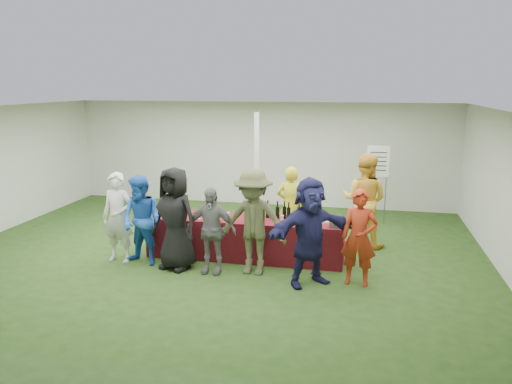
% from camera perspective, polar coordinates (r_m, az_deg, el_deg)
% --- Properties ---
extents(ground, '(60.00, 60.00, 0.00)m').
position_cam_1_polar(ground, '(9.66, -4.35, -6.83)').
color(ground, '#284719').
rests_on(ground, ground).
extents(tent, '(10.00, 10.00, 10.00)m').
position_cam_1_polar(tent, '(10.33, 0.08, 2.21)').
color(tent, white).
rests_on(tent, ground).
extents(serving_table, '(3.60, 0.80, 0.75)m').
position_cam_1_polar(serving_table, '(9.24, -1.22, -5.25)').
color(serving_table, maroon).
rests_on(serving_table, ground).
extents(wine_bottles, '(0.88, 0.12, 0.32)m').
position_cam_1_polar(wine_bottles, '(9.10, 3.17, -2.30)').
color(wine_bottles, black).
rests_on(wine_bottles, serving_table).
extents(wine_glasses, '(2.75, 0.14, 0.16)m').
position_cam_1_polar(wine_glasses, '(8.94, -3.36, -2.62)').
color(wine_glasses, silver).
rests_on(wine_glasses, serving_table).
extents(water_bottle, '(0.07, 0.07, 0.23)m').
position_cam_1_polar(water_bottle, '(9.15, -0.25, -2.30)').
color(water_bottle, silver).
rests_on(water_bottle, serving_table).
extents(bar_towel, '(0.25, 0.18, 0.03)m').
position_cam_1_polar(bar_towel, '(8.96, 8.25, -3.34)').
color(bar_towel, white).
rests_on(bar_towel, serving_table).
extents(dump_bucket, '(0.26, 0.26, 0.18)m').
position_cam_1_polar(dump_bucket, '(8.68, 9.20, -3.39)').
color(dump_bucket, slate).
rests_on(dump_bucket, serving_table).
extents(wine_list_sign, '(0.50, 0.03, 1.80)m').
position_cam_1_polar(wine_list_sign, '(11.58, 13.74, 2.78)').
color(wine_list_sign, slate).
rests_on(wine_list_sign, ground).
extents(staff_pourer, '(0.61, 0.43, 1.59)m').
position_cam_1_polar(staff_pourer, '(9.88, 3.99, -1.60)').
color(staff_pourer, gold).
rests_on(staff_pourer, ground).
extents(staff_back, '(1.05, 0.92, 1.84)m').
position_cam_1_polar(staff_back, '(10.01, 12.28, -0.92)').
color(staff_back, gold).
rests_on(staff_back, ground).
extents(customer_0, '(0.61, 0.42, 1.63)m').
position_cam_1_polar(customer_0, '(9.27, -15.49, -2.82)').
color(customer_0, silver).
rests_on(customer_0, ground).
extents(customer_1, '(0.90, 0.77, 1.60)m').
position_cam_1_polar(customer_1, '(9.02, -12.93, -3.21)').
color(customer_1, blue).
rests_on(customer_1, ground).
extents(customer_2, '(1.00, 0.80, 1.79)m').
position_cam_1_polar(customer_2, '(8.68, -9.23, -3.02)').
color(customer_2, black).
rests_on(customer_2, ground).
extents(customer_3, '(0.88, 0.38, 1.49)m').
position_cam_1_polar(customer_3, '(8.45, -5.18, -4.38)').
color(customer_3, slate).
rests_on(customer_3, ground).
extents(customer_4, '(1.21, 0.76, 1.80)m').
position_cam_1_polar(customer_4, '(8.32, -0.32, -3.49)').
color(customer_4, '#46492B').
rests_on(customer_4, ground).
extents(customer_5, '(1.60, 1.40, 1.75)m').
position_cam_1_polar(customer_5, '(7.94, 6.18, -4.54)').
color(customer_5, '#1B1B47').
rests_on(customer_5, ground).
extents(customer_6, '(0.61, 0.44, 1.56)m').
position_cam_1_polar(customer_6, '(8.08, 11.71, -5.13)').
color(customer_6, '#A02912').
rests_on(customer_6, ground).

